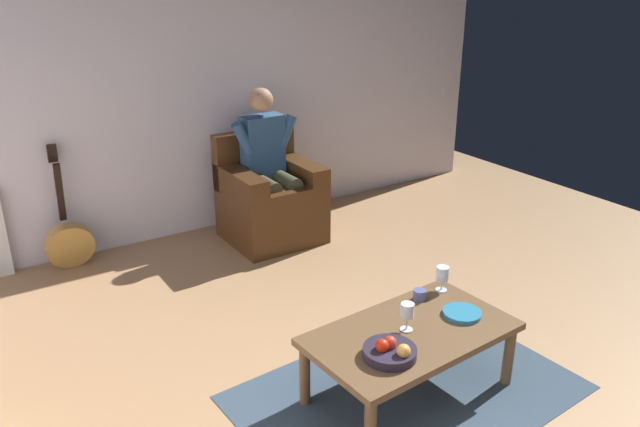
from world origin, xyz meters
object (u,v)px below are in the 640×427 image
(armchair, at_px, (270,201))
(wine_glass_near, at_px, (407,312))
(fruit_bowl, at_px, (390,351))
(person_seated, at_px, (270,162))
(guitar, at_px, (69,241))
(candle_jar, at_px, (420,295))
(coffee_table, at_px, (411,339))
(wine_glass_far, at_px, (442,275))
(decorative_dish, at_px, (462,313))

(armchair, relative_size, wine_glass_near, 5.66)
(fruit_bowl, bearing_deg, person_seated, -104.70)
(guitar, xyz_separation_m, fruit_bowl, (-0.96, 2.79, 0.22))
(fruit_bowl, height_order, candle_jar, fruit_bowl)
(coffee_table, distance_m, wine_glass_far, 0.53)
(wine_glass_near, relative_size, candle_jar, 2.07)
(person_seated, relative_size, decorative_dish, 6.00)
(guitar, relative_size, wine_glass_near, 6.10)
(fruit_bowl, bearing_deg, guitar, -70.96)
(armchair, relative_size, person_seated, 0.70)
(wine_glass_near, bearing_deg, armchair, -99.99)
(person_seated, relative_size, fruit_bowl, 4.77)
(wine_glass_near, xyz_separation_m, wine_glass_far, (-0.46, -0.23, -0.01))
(wine_glass_near, height_order, decorative_dish, wine_glass_near)
(candle_jar, bearing_deg, armchair, -93.44)
(armchair, xyz_separation_m, decorative_dish, (0.04, 2.34, 0.08))
(fruit_bowl, bearing_deg, wine_glass_far, -151.63)
(person_seated, xyz_separation_m, decorative_dish, (0.04, 2.32, -0.28))
(armchair, relative_size, fruit_bowl, 3.34)
(person_seated, xyz_separation_m, candle_jar, (0.13, 2.06, -0.26))
(decorative_dish, bearing_deg, wine_glass_far, -109.92)
(person_seated, xyz_separation_m, wine_glass_far, (-0.06, 2.05, -0.19))
(guitar, bearing_deg, armchair, 167.58)
(person_seated, relative_size, candle_jar, 16.77)
(wine_glass_near, bearing_deg, decorative_dish, 171.98)
(wine_glass_far, relative_size, candle_jar, 2.03)
(person_seated, relative_size, wine_glass_far, 8.27)
(decorative_dish, bearing_deg, person_seated, -91.03)
(candle_jar, bearing_deg, guitar, -58.77)
(wine_glass_far, bearing_deg, armchair, -88.37)
(wine_glass_far, bearing_deg, wine_glass_near, 26.00)
(decorative_dish, bearing_deg, fruit_bowl, 9.39)
(wine_glass_near, relative_size, decorative_dish, 0.74)
(person_seated, distance_m, wine_glass_far, 2.06)
(decorative_dish, bearing_deg, coffee_table, -5.20)
(wine_glass_near, bearing_deg, coffee_table, 133.47)
(coffee_table, distance_m, wine_glass_near, 0.16)
(person_seated, height_order, wine_glass_near, person_seated)
(coffee_table, distance_m, fruit_bowl, 0.29)
(fruit_bowl, bearing_deg, decorative_dish, -170.61)
(coffee_table, relative_size, decorative_dish, 5.37)
(fruit_bowl, height_order, decorative_dish, fruit_bowl)
(fruit_bowl, distance_m, decorative_dish, 0.60)
(person_seated, distance_m, coffee_table, 2.35)
(person_seated, relative_size, coffee_table, 1.12)
(guitar, distance_m, wine_glass_near, 2.92)
(fruit_bowl, bearing_deg, armchair, -104.59)
(armchair, height_order, fruit_bowl, armchair)
(wine_glass_near, distance_m, fruit_bowl, 0.29)
(fruit_bowl, relative_size, decorative_dish, 1.26)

